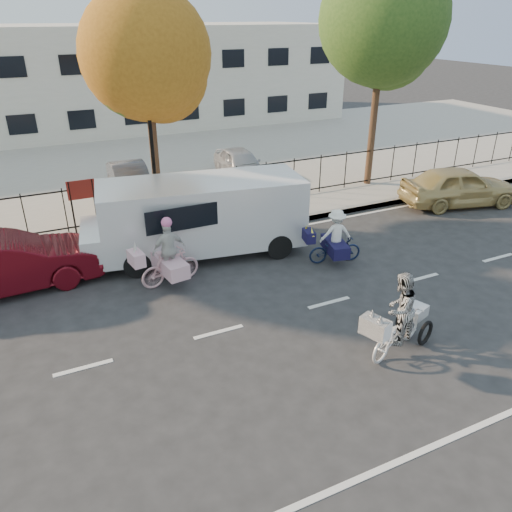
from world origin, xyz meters
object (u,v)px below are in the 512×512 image
gold_sedan (459,186)px  white_van (199,215)px  lot_car_c (130,180)px  unicorn_bike (169,260)px  zebra_trike (398,322)px  bull_bike (335,242)px  red_sedan (6,264)px  lamppost (151,135)px  lot_car_d (240,164)px

gold_sedan → white_van: bearing=103.2°
gold_sedan → lot_car_c: bearing=75.1°
unicorn_bike → gold_sedan: (11.66, 1.28, 0.03)m
unicorn_bike → gold_sedan: size_ratio=0.44×
zebra_trike → gold_sedan: zebra_trike is taller
bull_bike → red_sedan: size_ratio=0.39×
bull_bike → unicorn_bike: bearing=94.1°
white_van → lot_car_c: 5.99m
zebra_trike → white_van: size_ratio=0.32×
white_van → gold_sedan: white_van is taller
lamppost → lot_car_d: 6.22m
red_sedan → lamppost: bearing=-64.4°
lot_car_d → white_van: bearing=-120.8°
red_sedan → lot_car_d: 11.13m
bull_bike → white_van: 4.04m
bull_bike → gold_sedan: bull_bike is taller
gold_sedan → lot_car_d: gold_sedan is taller
unicorn_bike → bull_bike: size_ratio=1.07×
lot_car_d → bull_bike: bearing=-92.3°
bull_bike → lot_car_c: bull_bike is taller
unicorn_bike → lot_car_c: 7.37m
lamppost → lot_car_d: bearing=36.9°
red_sedan → bull_bike: bearing=-108.0°
bull_bike → lot_car_c: (-4.07, 8.13, 0.11)m
white_van → bull_bike: bearing=-24.5°
unicorn_bike → gold_sedan: 11.73m
unicorn_bike → lot_car_d: bearing=-44.1°
bull_bike → red_sedan: 8.92m
bull_bike → gold_sedan: (6.95, 2.06, 0.10)m
zebra_trike → gold_sedan: bearing=-72.0°
white_van → lamppost: bearing=110.5°
lamppost → gold_sedan: (10.83, -2.82, -2.37)m
zebra_trike → red_sedan: size_ratio=0.47×
lamppost → unicorn_bike: lamppost is taller
zebra_trike → lot_car_c: bearing=-6.4°
lamppost → unicorn_bike: size_ratio=2.24×
white_van → lot_car_c: (-0.73, 5.93, -0.50)m
red_sedan → gold_sedan: size_ratio=1.06×
bull_bike → lot_car_d: size_ratio=0.49×
lot_car_d → red_sedan: bearing=-144.4°
bull_bike → lot_car_d: 8.38m
gold_sedan → lot_car_d: (-6.23, 6.29, 0.03)m
bull_bike → white_van: size_ratio=0.27×
lamppost → gold_sedan: bearing=-14.6°
gold_sedan → unicorn_bike: bearing=110.2°
lot_car_c → lot_car_d: lot_car_d is taller
red_sedan → lot_car_c: (4.55, 5.84, 0.00)m
gold_sedan → lot_car_c: gold_sedan is taller
lamppost → zebra_trike: (2.71, -9.07, -2.39)m
lot_car_c → lot_car_d: 4.79m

